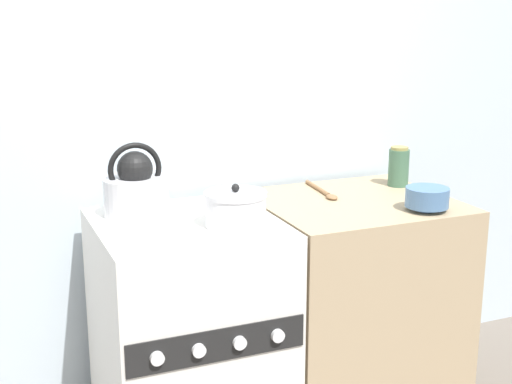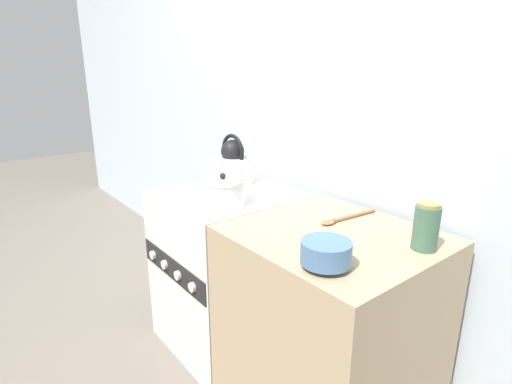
{
  "view_description": "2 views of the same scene",
  "coord_description": "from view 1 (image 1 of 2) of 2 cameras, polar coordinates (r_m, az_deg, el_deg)",
  "views": [
    {
      "loc": [
        -0.68,
        -1.95,
        1.55
      ],
      "look_at": [
        0.27,
        0.34,
        0.91
      ],
      "focal_mm": 50.0,
      "sensor_mm": 36.0,
      "label": 1
    },
    {
      "loc": [
        1.58,
        -0.75,
        1.42
      ],
      "look_at": [
        0.27,
        0.29,
        0.91
      ],
      "focal_mm": 28.0,
      "sensor_mm": 36.0,
      "label": 2
    }
  ],
  "objects": [
    {
      "name": "wall_back",
      "position": [
        2.78,
        -8.4,
        8.05
      ],
      "size": [
        7.0,
        0.06,
        2.5
      ],
      "color": "silver",
      "rests_on": "ground_plane"
    },
    {
      "name": "stove",
      "position": [
        2.61,
        -5.37,
        -11.25
      ],
      "size": [
        0.62,
        0.65,
        0.84
      ],
      "color": "silver",
      "rests_on": "ground_plane"
    },
    {
      "name": "counter",
      "position": [
        2.88,
        7.68,
        -8.77
      ],
      "size": [
        0.72,
        0.66,
        0.84
      ],
      "color": "tan",
      "rests_on": "ground_plane"
    },
    {
      "name": "kettle",
      "position": [
        2.53,
        -9.53,
        0.22
      ],
      "size": [
        0.28,
        0.23,
        0.26
      ],
      "color": "silver",
      "rests_on": "stove"
    },
    {
      "name": "cooking_pot",
      "position": [
        2.39,
        -1.64,
        -1.36
      ],
      "size": [
        0.21,
        0.21,
        0.15
      ],
      "color": "silver",
      "rests_on": "stove"
    },
    {
      "name": "enamel_bowl",
      "position": [
        2.64,
        13.53,
        -0.44
      ],
      "size": [
        0.16,
        0.16,
        0.09
      ],
      "color": "#4C729E",
      "rests_on": "counter"
    },
    {
      "name": "storage_jar",
      "position": [
        2.98,
        11.34,
        1.99
      ],
      "size": [
        0.08,
        0.08,
        0.16
      ],
      "color": "#3F664C",
      "rests_on": "counter"
    },
    {
      "name": "wooden_spoon",
      "position": [
        2.83,
        5.41,
        0.02
      ],
      "size": [
        0.06,
        0.3,
        0.02
      ],
      "color": "olive",
      "rests_on": "counter"
    }
  ]
}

